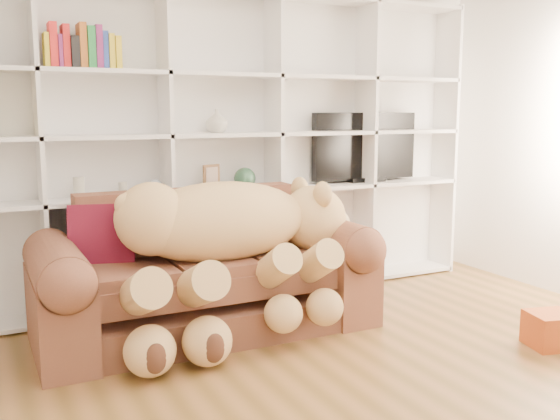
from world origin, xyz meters
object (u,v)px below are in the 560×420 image
teddy_bear (228,238)px  tv (364,148)px  gift_box (551,330)px  sofa (206,280)px

teddy_bear → tv: bearing=35.4°
teddy_bear → gift_box: bearing=-24.2°
gift_box → tv: tv is taller
gift_box → tv: 2.22m
sofa → teddy_bear: bearing=-63.7°
gift_box → sofa: bearing=145.6°
tv → teddy_bear: bearing=-152.0°
sofa → gift_box: size_ratio=8.13×
teddy_bear → tv: size_ratio=1.75×
gift_box → teddy_bear: bearing=148.5°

